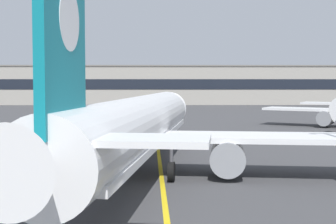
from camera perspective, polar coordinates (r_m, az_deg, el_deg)
name	(u,v)px	position (r m, az deg, el deg)	size (l,w,h in m)	color
taxiway_centreline	(158,147)	(49.81, -1.15, -3.99)	(0.30, 180.00, 0.01)	yellow
airliner_foreground	(136,127)	(34.61, -3.58, -1.66)	(32.35, 41.47, 11.65)	white
safety_cone_by_nose_gear	(160,144)	(49.96, -0.92, -3.67)	(0.44, 0.44, 0.55)	orange
terminal_building	(157,85)	(145.55, -1.24, 3.07)	(132.64, 12.40, 11.04)	#9E998E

